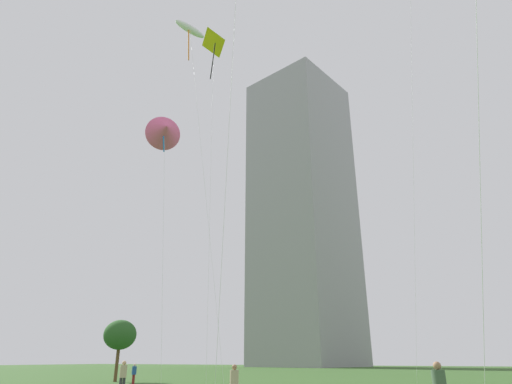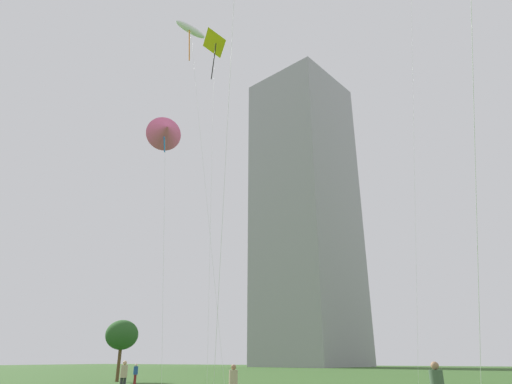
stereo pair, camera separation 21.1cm
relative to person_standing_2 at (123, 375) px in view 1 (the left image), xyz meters
The scene contains 8 objects.
person_standing_2 is the anchor object (origin of this frame).
person_standing_4 9.73m from the person_standing_2, 127.95° to the left, with size 0.36×0.36×1.61m.
person_standing_5 10.36m from the person_standing_2, 19.79° to the right, with size 0.38×0.38×1.73m.
kite_flying_0 18.61m from the person_standing_2, 104.76° to the left, with size 3.98×3.88×21.12m.
kite_flying_3 32.32m from the person_standing_2, 91.34° to the left, with size 3.15×3.35×33.23m.
kite_flying_5 29.26m from the person_standing_2, 82.87° to the left, with size 5.65×2.60×31.11m.
park_tree_0 16.07m from the person_standing_2, 135.30° to the left, with size 3.06×3.06×5.50m.
distant_highrise_0 109.61m from the person_standing_2, 103.94° to the left, with size 24.81×25.87×89.45m, color #939399.
Camera 1 is at (13.83, -10.79, 1.95)m, focal length 30.06 mm.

